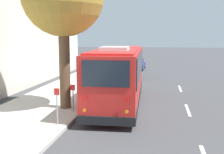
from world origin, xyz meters
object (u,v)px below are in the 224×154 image
object	(u,v)px
shuttle_bus	(118,73)
parked_sedan_blue	(136,64)
sign_post_near	(57,106)
sign_post_far	(73,98)
parked_sedan_black	(130,71)

from	to	relation	value
shuttle_bus	parked_sedan_blue	bearing A→B (deg)	-0.98
parked_sedan_blue	sign_post_near	bearing A→B (deg)	177.80
sign_post_near	sign_post_far	world-z (taller)	sign_post_near
parked_sedan_black	sign_post_near	distance (m)	14.85
parked_sedan_black	sign_post_near	size ratio (longest dim) A/B	3.01
shuttle_bus	parked_sedan_black	size ratio (longest dim) A/B	2.05
parked_sedan_black	sign_post_near	bearing A→B (deg)	171.76
parked_sedan_black	sign_post_far	xyz separation A→B (m)	(-12.65, 1.44, 0.23)
sign_post_near	parked_sedan_blue	bearing A→B (deg)	-3.92
shuttle_bus	parked_sedan_black	distance (m)	10.19
parked_sedan_black	parked_sedan_blue	size ratio (longest dim) A/B	1.10
sign_post_near	sign_post_far	distance (m)	2.12
parked_sedan_black	sign_post_far	world-z (taller)	sign_post_far
parked_sedan_blue	sign_post_far	world-z (taller)	sign_post_far
sign_post_far	parked_sedan_blue	bearing A→B (deg)	-4.35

